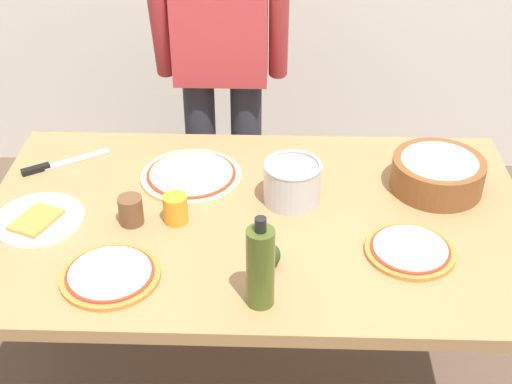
% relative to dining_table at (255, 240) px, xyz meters
% --- Properties ---
extents(dining_table, '(1.60, 0.96, 0.76)m').
position_rel_dining_table_xyz_m(dining_table, '(0.00, 0.00, 0.00)').
color(dining_table, '#A37A4C').
rests_on(dining_table, ground).
extents(person_cook, '(0.49, 0.25, 1.62)m').
position_rel_dining_table_xyz_m(person_cook, '(-0.15, 0.76, 0.27)').
color(person_cook, '#2D2D38').
rests_on(person_cook, ground).
extents(pizza_raw_on_board, '(0.32, 0.32, 0.02)m').
position_rel_dining_table_xyz_m(pizza_raw_on_board, '(-0.21, 0.20, 0.10)').
color(pizza_raw_on_board, beige).
rests_on(pizza_raw_on_board, dining_table).
extents(pizza_cooked_on_tray, '(0.25, 0.25, 0.02)m').
position_rel_dining_table_xyz_m(pizza_cooked_on_tray, '(0.42, -0.16, 0.10)').
color(pizza_cooked_on_tray, '#C67A33').
rests_on(pizza_cooked_on_tray, dining_table).
extents(pizza_second_cooked, '(0.26, 0.26, 0.02)m').
position_rel_dining_table_xyz_m(pizza_second_cooked, '(-0.37, -0.29, 0.10)').
color(pizza_second_cooked, '#C67A33').
rests_on(pizza_second_cooked, dining_table).
extents(plate_with_slice, '(0.26, 0.26, 0.02)m').
position_rel_dining_table_xyz_m(plate_with_slice, '(-0.62, -0.05, 0.10)').
color(plate_with_slice, white).
rests_on(plate_with_slice, dining_table).
extents(popcorn_bowl, '(0.28, 0.28, 0.11)m').
position_rel_dining_table_xyz_m(popcorn_bowl, '(0.55, 0.17, 0.15)').
color(popcorn_bowl, brown).
rests_on(popcorn_bowl, dining_table).
extents(olive_oil_bottle, '(0.07, 0.07, 0.26)m').
position_rel_dining_table_xyz_m(olive_oil_bottle, '(0.02, -0.36, 0.20)').
color(olive_oil_bottle, '#47561E').
rests_on(olive_oil_bottle, dining_table).
extents(steel_pot, '(0.17, 0.17, 0.13)m').
position_rel_dining_table_xyz_m(steel_pot, '(0.11, 0.08, 0.16)').
color(steel_pot, '#B7B7BC').
rests_on(steel_pot, dining_table).
extents(cup_orange, '(0.07, 0.07, 0.08)m').
position_rel_dining_table_xyz_m(cup_orange, '(-0.23, -0.03, 0.13)').
color(cup_orange, orange).
rests_on(cup_orange, dining_table).
extents(cup_small_brown, '(0.07, 0.07, 0.08)m').
position_rel_dining_table_xyz_m(cup_small_brown, '(-0.35, -0.04, 0.13)').
color(cup_small_brown, brown).
rests_on(cup_small_brown, dining_table).
extents(chef_knife, '(0.26, 0.18, 0.02)m').
position_rel_dining_table_xyz_m(chef_knife, '(-0.66, 0.25, 0.10)').
color(chef_knife, silver).
rests_on(chef_knife, dining_table).
extents(avocado, '(0.06, 0.06, 0.07)m').
position_rel_dining_table_xyz_m(avocado, '(0.05, -0.22, 0.13)').
color(avocado, '#2D4219').
rests_on(avocado, dining_table).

